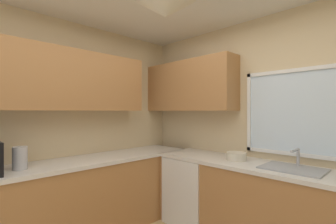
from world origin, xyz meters
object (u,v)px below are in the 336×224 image
object	(u,v)px
dishwasher	(194,189)
bowl	(236,156)
sink_assembly	(293,168)
kettle	(20,158)

from	to	relation	value
dishwasher	bowl	world-z (taller)	bowl
dishwasher	sink_assembly	bearing A→B (deg)	1.80
dishwasher	kettle	bearing A→B (deg)	-109.25
dishwasher	sink_assembly	distance (m)	1.28
bowl	sink_assembly	bearing A→B (deg)	0.69
bowl	dishwasher	bearing A→B (deg)	-177.10
kettle	sink_assembly	bearing A→B (deg)	45.72
dishwasher	bowl	xyz separation A→B (m)	(0.59, 0.03, 0.51)
sink_assembly	bowl	world-z (taller)	sink_assembly
dishwasher	kettle	distance (m)	2.02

